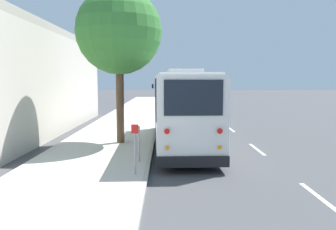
% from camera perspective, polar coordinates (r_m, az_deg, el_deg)
% --- Properties ---
extents(ground_plane, '(160.00, 160.00, 0.00)m').
position_cam_1_polar(ground_plane, '(15.15, 3.73, -5.57)').
color(ground_plane, '#474749').
extents(sidewalk_slab, '(80.00, 4.31, 0.15)m').
position_cam_1_polar(sidewalk_slab, '(15.36, -11.09, -5.22)').
color(sidewalk_slab, beige).
rests_on(sidewalk_slab, ground).
extents(curb_strip, '(80.00, 0.14, 0.15)m').
position_cam_1_polar(curb_strip, '(15.11, -2.73, -5.31)').
color(curb_strip, '#AAA69D').
rests_on(curb_strip, ground).
extents(shuttle_bus, '(9.59, 2.91, 3.50)m').
position_cam_1_polar(shuttle_bus, '(15.08, 2.31, 1.58)').
color(shuttle_bus, white).
rests_on(shuttle_bus, ground).
extents(parked_sedan_gray, '(4.76, 2.01, 1.33)m').
position_cam_1_polar(parked_sedan_gray, '(28.05, 1.08, 1.17)').
color(parked_sedan_gray, slate).
rests_on(parked_sedan_gray, ground).
extents(parked_sedan_navy, '(4.17, 1.80, 1.30)m').
position_cam_1_polar(parked_sedan_navy, '(35.06, 0.63, 2.15)').
color(parked_sedan_navy, '#19234C').
rests_on(parked_sedan_navy, ground).
extents(street_tree, '(3.90, 3.90, 7.64)m').
position_cam_1_polar(street_tree, '(15.59, -8.49, 15.07)').
color(street_tree, brown).
rests_on(street_tree, sidewalk_slab).
extents(sign_post_near, '(0.06, 0.22, 1.57)m').
position_cam_1_polar(sign_post_near, '(10.18, -5.76, -5.90)').
color(sign_post_near, gray).
rests_on(sign_post_near, sidewalk_slab).
extents(sign_post_far, '(0.06, 0.06, 1.31)m').
position_cam_1_polar(sign_post_far, '(11.71, -5.05, -5.08)').
color(sign_post_far, gray).
rests_on(sign_post_far, sidewalk_slab).
extents(lane_stripe_behind, '(2.40, 0.14, 0.01)m').
position_cam_1_polar(lane_stripe_behind, '(9.71, 24.97, -12.95)').
color(lane_stripe_behind, silver).
rests_on(lane_stripe_behind, ground).
extents(lane_stripe_mid, '(2.40, 0.14, 0.01)m').
position_cam_1_polar(lane_stripe_mid, '(15.15, 15.23, -5.77)').
color(lane_stripe_mid, silver).
rests_on(lane_stripe_mid, ground).
extents(lane_stripe_ahead, '(2.40, 0.14, 0.01)m').
position_cam_1_polar(lane_stripe_ahead, '(20.89, 10.83, -2.39)').
color(lane_stripe_ahead, silver).
rests_on(lane_stripe_ahead, ground).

